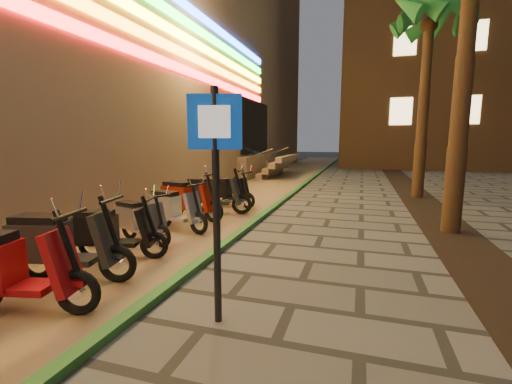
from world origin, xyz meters
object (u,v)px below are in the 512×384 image
(pedestrian_sign, at_px, (216,175))
(scooter_9, at_px, (173,208))
(scooter_5, at_px, (7,268))
(scooter_6, at_px, (59,244))
(scooter_12, at_px, (227,191))
(scooter_7, at_px, (110,232))
(scooter_8, at_px, (138,220))
(scooter_11, at_px, (211,194))
(scooter_10, at_px, (186,198))

(pedestrian_sign, height_order, scooter_9, pedestrian_sign)
(scooter_5, height_order, scooter_6, scooter_6)
(scooter_12, bearing_deg, scooter_7, -77.81)
(scooter_6, relative_size, scooter_8, 1.23)
(pedestrian_sign, xyz_separation_m, scooter_9, (-2.63, 3.47, -1.20))
(scooter_6, xyz_separation_m, scooter_9, (0.06, 3.10, -0.06))
(pedestrian_sign, distance_m, scooter_5, 2.79)
(scooter_11, bearing_deg, scooter_10, -121.29)
(scooter_5, relative_size, scooter_10, 1.00)
(pedestrian_sign, distance_m, scooter_10, 5.46)
(scooter_6, relative_size, scooter_7, 1.16)
(pedestrian_sign, height_order, scooter_5, pedestrian_sign)
(scooter_7, distance_m, scooter_11, 3.98)
(scooter_9, relative_size, scooter_10, 0.90)
(scooter_5, bearing_deg, scooter_11, 77.76)
(scooter_8, distance_m, scooter_10, 2.09)
(scooter_12, bearing_deg, scooter_5, -76.27)
(scooter_10, bearing_deg, pedestrian_sign, -48.20)
(pedestrian_sign, distance_m, scooter_9, 4.51)
(scooter_7, distance_m, scooter_10, 3.13)
(scooter_8, height_order, scooter_10, scooter_10)
(scooter_6, bearing_deg, scooter_9, 75.68)
(scooter_9, xyz_separation_m, scooter_12, (0.12, 3.02, -0.00))
(scooter_8, bearing_deg, scooter_6, -69.61)
(scooter_11, xyz_separation_m, scooter_12, (0.02, 1.13, -0.07))
(scooter_7, xyz_separation_m, scooter_10, (-0.23, 3.13, 0.07))
(pedestrian_sign, relative_size, scooter_10, 1.44)
(scooter_12, bearing_deg, scooter_10, -86.59)
(scooter_6, distance_m, scooter_8, 2.05)
(scooter_10, height_order, scooter_12, scooter_10)
(scooter_9, distance_m, scooter_10, 1.06)
(pedestrian_sign, relative_size, scooter_7, 1.66)
(pedestrian_sign, xyz_separation_m, scooter_10, (-2.86, 4.50, -1.15))
(scooter_6, height_order, scooter_11, scooter_11)
(scooter_10, bearing_deg, scooter_12, 89.17)
(scooter_5, bearing_deg, pedestrian_sign, -0.17)
(scooter_6, relative_size, scooter_12, 1.13)
(pedestrian_sign, bearing_deg, scooter_9, 111.12)
(scooter_8, bearing_deg, scooter_5, -67.05)
(scooter_5, height_order, scooter_11, scooter_11)
(pedestrian_sign, bearing_deg, scooter_12, 95.11)
(pedestrian_sign, distance_m, scooter_7, 3.21)
(scooter_6, distance_m, scooter_12, 6.12)
(scooter_8, height_order, scooter_12, scooter_12)
(scooter_10, bearing_deg, scooter_9, -67.75)
(scooter_9, bearing_deg, scooter_6, -75.52)
(scooter_7, bearing_deg, scooter_11, 71.06)
(scooter_8, relative_size, scooter_10, 0.81)
(scooter_7, bearing_deg, scooter_10, 76.78)
(scooter_9, height_order, scooter_10, scooter_10)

